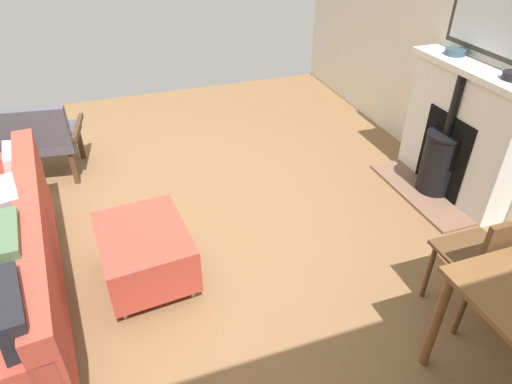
{
  "coord_description": "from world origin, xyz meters",
  "views": [
    {
      "loc": [
        0.06,
        2.77,
        2.27
      ],
      "look_at": [
        -0.73,
        0.51,
        0.64
      ],
      "focal_mm": 31.45,
      "sensor_mm": 36.0,
      "label": 1
    }
  ],
  "objects_px": {
    "fireplace": "(457,138)",
    "armchair_accent": "(39,136)",
    "mantel_bowl_near": "(455,51)",
    "dining_chair_near_fireplace": "(489,257)",
    "ottoman": "(145,251)"
  },
  "relations": [
    {
      "from": "ottoman",
      "to": "dining_chair_near_fireplace",
      "type": "distance_m",
      "value": 2.13
    },
    {
      "from": "armchair_accent",
      "to": "dining_chair_near_fireplace",
      "type": "bearing_deg",
      "value": 133.92
    },
    {
      "from": "armchair_accent",
      "to": "mantel_bowl_near",
      "type": "bearing_deg",
      "value": 162.39
    },
    {
      "from": "fireplace",
      "to": "mantel_bowl_near",
      "type": "height_order",
      "value": "mantel_bowl_near"
    },
    {
      "from": "fireplace",
      "to": "armchair_accent",
      "type": "xyz_separation_m",
      "value": [
        3.35,
        -1.38,
        -0.08
      ]
    },
    {
      "from": "mantel_bowl_near",
      "to": "armchair_accent",
      "type": "relative_size",
      "value": 0.22
    },
    {
      "from": "fireplace",
      "to": "mantel_bowl_near",
      "type": "distance_m",
      "value": 0.71
    },
    {
      "from": "mantel_bowl_near",
      "to": "ottoman",
      "type": "height_order",
      "value": "mantel_bowl_near"
    },
    {
      "from": "ottoman",
      "to": "armchair_accent",
      "type": "xyz_separation_m",
      "value": [
        0.68,
        -1.63,
        0.18
      ]
    },
    {
      "from": "mantel_bowl_near",
      "to": "dining_chair_near_fireplace",
      "type": "xyz_separation_m",
      "value": [
        0.85,
        1.56,
        -0.65
      ]
    },
    {
      "from": "mantel_bowl_near",
      "to": "armchair_accent",
      "type": "bearing_deg",
      "value": -17.61
    },
    {
      "from": "armchair_accent",
      "to": "ottoman",
      "type": "bearing_deg",
      "value": 112.75
    },
    {
      "from": "dining_chair_near_fireplace",
      "to": "fireplace",
      "type": "bearing_deg",
      "value": -122.85
    },
    {
      "from": "mantel_bowl_near",
      "to": "dining_chair_near_fireplace",
      "type": "relative_size",
      "value": 0.2
    },
    {
      "from": "ottoman",
      "to": "armchair_accent",
      "type": "relative_size",
      "value": 0.98
    }
  ]
}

